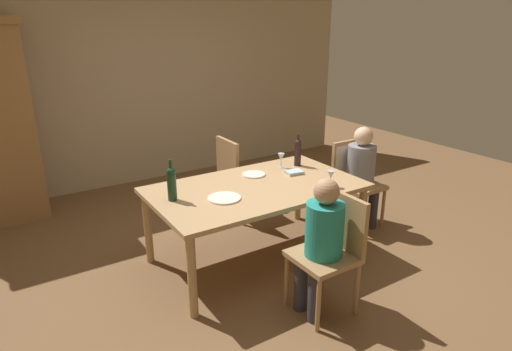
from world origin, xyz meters
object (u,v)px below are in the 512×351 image
Objects in this scene: chair_right_end at (352,171)px; wine_bottle_tall_green at (172,183)px; person_woman_host at (321,237)px; dinner_plate_host at (254,174)px; chair_far_right at (237,172)px; wine_glass_centre at (331,175)px; handbag at (268,199)px; chair_near at (332,245)px; wine_glass_near_left at (281,157)px; dinner_plate_guest_left at (224,198)px; person_man_bearded at (362,170)px; dining_table at (256,193)px; wine_bottle_dark_red at (298,152)px.

wine_bottle_tall_green reaches higher than chair_right_end.
person_woman_host is 1.29m from wine_bottle_tall_green.
person_woman_host reaches higher than dinner_plate_host.
wine_bottle_tall_green is at bearing -52.78° from chair_far_right.
wine_glass_centre is 0.53× the size of handbag.
dinner_plate_host is (0.17, 1.19, 0.11)m from person_woman_host.
chair_near is 1.62m from chair_right_end.
wine_glass_near_left is at bearing 7.09° from dinner_plate_host.
wine_glass_centre is at bearing -15.55° from dinner_plate_guest_left.
wine_glass_near_left is 1.00m from handbag.
person_man_bearded is at bearing -56.14° from person_woman_host.
wine_glass_centre is (0.55, -0.37, 0.18)m from dining_table.
wine_bottle_dark_red is at bearing -26.25° from chair_near.
wine_bottle_tall_green is 2.35× the size of wine_glass_centre.
person_man_bearded is 3.98× the size of dinner_plate_guest_left.
wine_bottle_tall_green is at bearing -173.27° from wine_bottle_dark_red.
chair_near and chair_right_end have the same top height.
dinner_plate_host is (-0.41, 0.63, -0.10)m from wine_glass_centre.
chair_near reaches higher than dining_table.
person_woman_host is 0.83m from wine_glass_centre.
person_woman_host is at bearing -97.92° from dinner_plate_host.
chair_near is 0.79m from wine_glass_centre.
wine_bottle_tall_green is 0.45m from dinner_plate_guest_left.
dining_table is 0.94m from chair_near.
dinner_plate_host is (0.90, 0.16, -0.15)m from wine_bottle_tall_green.
person_man_bearded is 0.74m from wine_bottle_dark_red.
chair_far_right is 0.61m from handbag.
dinner_plate_host is at bearing -13.62° from person_man_bearded.
chair_far_right is at bearing 37.22° from wine_bottle_tall_green.
chair_right_end is at bearing 32.75° from wine_glass_centre.
chair_near is at bearing -84.63° from dining_table.
wine_glass_near_left is (-0.82, 0.33, 0.19)m from person_man_bearded.
dinner_plate_guest_left is at bearing -164.16° from dining_table.
dining_table is 5.37× the size of wine_bottle_tall_green.
chair_far_right reaches higher than dinner_plate_guest_left.
wine_bottle_tall_green is (-0.76, 0.10, 0.23)m from dining_table.
dinner_plate_host is at bearing 123.22° from wine_glass_centre.
chair_near is 1.87m from chair_far_right.
wine_glass_centre is 0.98m from dinner_plate_guest_left.
person_man_bearded is 1.22m from handbag.
person_man_bearded is at bearing 2.80° from dinner_plate_guest_left.
dinner_plate_host is 0.80× the size of handbag.
wine_glass_near_left is 0.98m from dinner_plate_guest_left.
dinner_plate_guest_left is at bearing -34.77° from chair_far_right.
handbag is (0.80, 1.86, -0.52)m from person_woman_host.
wine_glass_near_left reaches higher than dinner_plate_host.
dining_table is 1.32m from person_man_bearded.
person_woman_host reaches higher than chair_near.
wine_glass_near_left is at bearing 168.80° from wine_bottle_dark_red.
wine_bottle_dark_red is 0.65m from wine_glass_centre.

